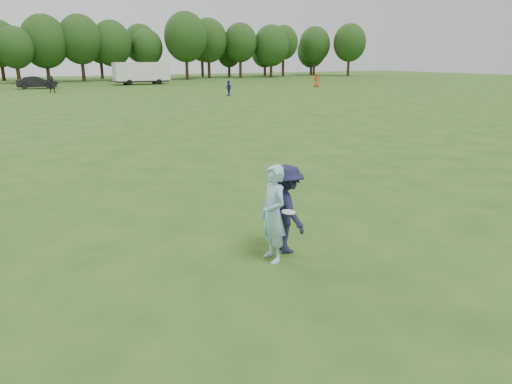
# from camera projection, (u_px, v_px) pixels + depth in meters

# --- Properties ---
(ground) EXTENTS (200.00, 200.00, 0.00)m
(ground) POSITION_uv_depth(u_px,v_px,m) (273.00, 243.00, 10.04)
(ground) COLOR #224E16
(ground) RESTS_ON ground
(thrower) EXTENTS (0.49, 0.73, 1.96)m
(thrower) POSITION_uv_depth(u_px,v_px,m) (273.00, 214.00, 8.92)
(thrower) COLOR #8FC5DD
(thrower) RESTS_ON ground
(defender) EXTENTS (0.80, 1.26, 1.86)m
(defender) POSITION_uv_depth(u_px,v_px,m) (287.00, 209.00, 9.36)
(defender) COLOR #1A1C3A
(defender) RESTS_ON ground
(player_far_b) EXTENTS (0.49, 0.97, 1.59)m
(player_far_b) POSITION_uv_depth(u_px,v_px,m) (229.00, 88.00, 47.94)
(player_far_b) COLOR navy
(player_far_b) RESTS_ON ground
(player_far_c) EXTENTS (1.09, 0.96, 1.88)m
(player_far_c) POSITION_uv_depth(u_px,v_px,m) (316.00, 80.00, 61.57)
(player_far_c) COLOR #CE4818
(player_far_c) RESTS_ON ground
(player_far_d) EXTENTS (1.81, 0.67, 1.91)m
(player_far_d) POSITION_uv_depth(u_px,v_px,m) (52.00, 84.00, 52.13)
(player_far_d) COLOR black
(player_far_d) RESTS_ON ground
(car_f) EXTENTS (4.86, 1.92, 1.57)m
(car_f) POSITION_uv_depth(u_px,v_px,m) (37.00, 82.00, 58.81)
(car_f) COLOR black
(car_f) RESTS_ON ground
(field_cone) EXTENTS (0.28, 0.28, 0.30)m
(field_cone) POSITION_uv_depth(u_px,v_px,m) (183.00, 89.00, 56.70)
(field_cone) COLOR #F24F0C
(field_cone) RESTS_ON ground
(disc_in_play) EXTENTS (0.28, 0.28, 0.05)m
(disc_in_play) POSITION_uv_depth(u_px,v_px,m) (289.00, 212.00, 8.81)
(disc_in_play) COLOR white
(disc_in_play) RESTS_ON ground
(cargo_trailer) EXTENTS (9.00, 2.75, 3.20)m
(cargo_trailer) POSITION_uv_depth(u_px,v_px,m) (142.00, 72.00, 67.54)
(cargo_trailer) COLOR white
(cargo_trailer) RESTS_ON ground
(treeline) EXTENTS (130.35, 18.39, 11.74)m
(treeline) POSITION_uv_depth(u_px,v_px,m) (43.00, 42.00, 73.98)
(treeline) COLOR #332114
(treeline) RESTS_ON ground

